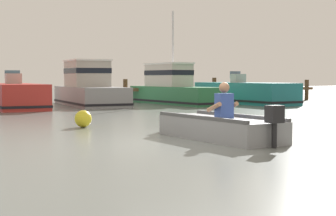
{
  "coord_description": "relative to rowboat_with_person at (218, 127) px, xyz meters",
  "views": [
    {
      "loc": [
        -3.79,
        -9.46,
        1.28
      ],
      "look_at": [
        0.44,
        2.46,
        0.55
      ],
      "focal_mm": 56.1,
      "sensor_mm": 36.0,
      "label": 1
    }
  ],
  "objects": [
    {
      "name": "moored_boat_grey",
      "position": [
        0.09,
        14.52,
        0.53
      ],
      "size": [
        2.6,
        6.12,
        2.14
      ],
      "color": "gray",
      "rests_on": "ground"
    },
    {
      "name": "moored_boat_red",
      "position": [
        -3.34,
        13.11,
        0.24
      ],
      "size": [
        2.45,
        5.93,
        1.61
      ],
      "color": "#B72D28",
      "rests_on": "ground"
    },
    {
      "name": "ground_plane",
      "position": [
        -0.86,
        -0.53,
        -0.25
      ],
      "size": [
        120.0,
        120.0,
        0.0
      ],
      "primitive_type": "plane",
      "color": "slate"
    },
    {
      "name": "moored_boat_teal",
      "position": [
        7.7,
        13.49,
        0.25
      ],
      "size": [
        2.85,
        6.73,
        1.62
      ],
      "color": "#1E727A",
      "rests_on": "ground"
    },
    {
      "name": "mooring_buoy",
      "position": [
        -2.21,
        3.47,
        -0.03
      ],
      "size": [
        0.44,
        0.44,
        0.44
      ],
      "primitive_type": "sphere",
      "color": "yellow",
      "rests_on": "ground"
    },
    {
      "name": "moored_boat_green",
      "position": [
        4.19,
        14.29,
        0.5
      ],
      "size": [
        2.93,
        6.54,
        4.54
      ],
      "color": "#287042",
      "rests_on": "ground"
    },
    {
      "name": "rowboat_with_person",
      "position": [
        0.0,
        0.0,
        0.0
      ],
      "size": [
        1.71,
        3.71,
        1.19
      ],
      "color": "gray",
      "rests_on": "ground"
    },
    {
      "name": "wooden_dock",
      "position": [
        7.93,
        16.88,
        0.41
      ],
      "size": [
        11.35,
        1.64,
        1.29
      ],
      "color": "brown",
      "rests_on": "ground"
    }
  ]
}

